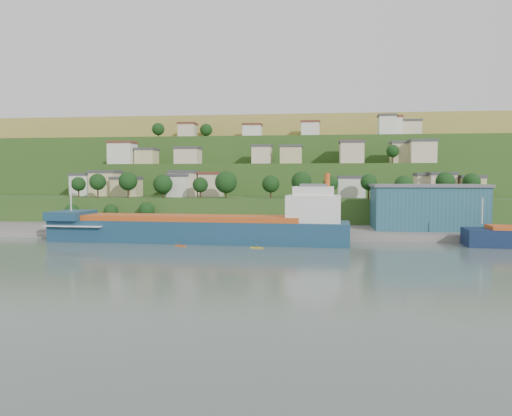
# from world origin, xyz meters

# --- Properties ---
(ground) EXTENTS (500.00, 500.00, 0.00)m
(ground) POSITION_xyz_m (0.00, 0.00, 0.00)
(ground) COLOR #485851
(ground) RESTS_ON ground
(quay) EXTENTS (220.00, 26.00, 4.00)m
(quay) POSITION_xyz_m (20.00, 28.00, 0.00)
(quay) COLOR slate
(quay) RESTS_ON ground
(pebble_beach) EXTENTS (40.00, 18.00, 2.40)m
(pebble_beach) POSITION_xyz_m (-55.00, 22.00, 0.00)
(pebble_beach) COLOR slate
(pebble_beach) RESTS_ON ground
(hillside) EXTENTS (360.00, 210.81, 96.00)m
(hillside) POSITION_xyz_m (0.01, 168.68, 0.08)
(hillside) COLOR #284719
(hillside) RESTS_ON ground
(cargo_ship_near) EXTENTS (78.21, 15.53, 19.98)m
(cargo_ship_near) POSITION_xyz_m (-10.78, 9.73, 3.19)
(cargo_ship_near) COLOR #153B4E
(cargo_ship_near) RESTS_ON ground
(warehouse) EXTENTS (31.20, 19.33, 12.80)m
(warehouse) POSITION_xyz_m (48.63, 30.84, 8.43)
(warehouse) COLOR #205062
(warehouse) RESTS_ON quay
(caravan) EXTENTS (6.66, 3.77, 2.93)m
(caravan) POSITION_xyz_m (-49.94, 23.11, 2.66)
(caravan) COLOR white
(caravan) RESTS_ON pebble_beach
(dinghy) EXTENTS (4.32, 2.41, 0.82)m
(dinghy) POSITION_xyz_m (-48.53, 20.79, 1.61)
(dinghy) COLOR silver
(dinghy) RESTS_ON pebble_beach
(kayak_orange) EXTENTS (2.97, 1.67, 0.75)m
(kayak_orange) POSITION_xyz_m (-15.47, 1.17, 0.22)
(kayak_orange) COLOR #D74913
(kayak_orange) RESTS_ON ground
(kayak_yellow) EXTENTS (3.14, 1.18, 0.77)m
(kayak_yellow) POSITION_xyz_m (3.35, -0.06, 0.23)
(kayak_yellow) COLOR gold
(kayak_yellow) RESTS_ON ground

